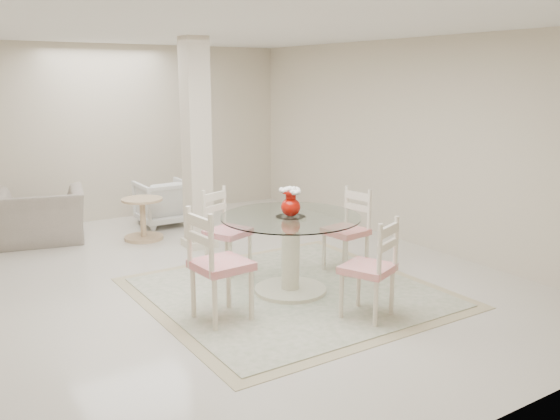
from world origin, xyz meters
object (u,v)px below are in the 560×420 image
column (196,145)px  dining_chair_east (350,224)px  recliner_taupe (41,216)px  dining_table (291,254)px  red_vase (291,202)px  dining_chair_north (223,225)px  dining_chair_south (375,261)px  dining_chair_west (214,257)px  armchair_white (163,202)px  side_table (143,220)px

column → dining_chair_east: 2.27m
dining_chair_east → recliner_taupe: size_ratio=0.95×
dining_table → red_vase: (0.00, -0.00, 0.55)m
dining_chair_north → recliner_taupe: (-1.49, 2.47, -0.20)m
red_vase → recliner_taupe: (-1.75, 3.46, -0.61)m
recliner_taupe → dining_chair_south: bearing=126.8°
dining_chair_west → dining_chair_south: 1.46m
column → armchair_white: column is taller
column → dining_chair_west: (-0.95, -2.36, -0.73)m
dining_table → armchair_white: (0.02, 3.51, -0.08)m
dining_chair_north → dining_chair_east: bearing=-52.7°
red_vase → recliner_taupe: red_vase is taller
dining_chair_east → dining_chair_north: 1.45m
dining_chair_north → armchair_white: dining_chair_north is taller
dining_chair_east → recliner_taupe: dining_chair_east is taller
side_table → armchair_white: bearing=49.5°
dining_chair_east → side_table: (-1.53, 2.60, -0.29)m
dining_chair_south → armchair_white: 4.50m
column → recliner_taupe: 2.39m
dining_chair_south → recliner_taupe: (-2.01, 4.44, -0.20)m
red_vase → side_table: red_vase is taller
dining_chair_north → armchair_white: bearing=61.4°
red_vase → dining_chair_north: (-0.27, 0.98, -0.41)m
dining_table → armchair_white: dining_table is taller
red_vase → armchair_white: (0.02, 3.51, -0.63)m
column → red_vase: size_ratio=8.88×
dining_chair_east → side_table: 3.03m
dining_table → armchair_white: size_ratio=1.90×
dining_chair_north → recliner_taupe: dining_chair_north is taller
column → side_table: 1.40m
red_vase → recliner_taupe: 3.92m
dining_table → recliner_taupe: 3.88m
dining_chair_west → dining_chair_south: (1.26, -0.74, -0.06)m
dining_chair_south → side_table: bearing=-100.8°
side_table → red_vase: bearing=-79.2°
red_vase → column: bearing=91.2°
dining_chair_west → side_table: size_ratio=2.04×
dining_table → dining_chair_west: dining_chair_west is taller
dining_chair_south → recliner_taupe: 4.88m
red_vase → dining_chair_south: (0.26, -0.98, -0.41)m
dining_table → dining_chair_east: size_ratio=1.35×
column → armchair_white: bearing=87.5°
red_vase → side_table: (-0.54, 2.85, -0.71)m
dining_table → recliner_taupe: size_ratio=1.28×
dining_chair_north → side_table: 1.91m
dining_table → side_table: size_ratio=2.47×
column → dining_chair_west: column is taller
dining_table → dining_chair_south: bearing=-74.9°
column → dining_chair_east: size_ratio=2.55×
column → dining_chair_west: bearing=-112.0°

